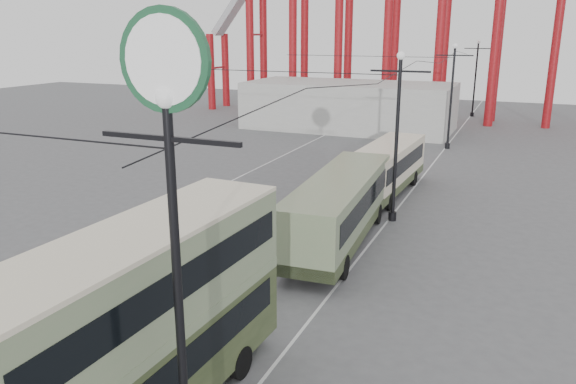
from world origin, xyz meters
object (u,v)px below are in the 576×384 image
at_px(lamp_post_near, 170,161).
at_px(pedestrian, 267,244).
at_px(double_decker_bus, 142,320).
at_px(single_decker_green, 340,206).
at_px(single_decker_cream, 386,167).

height_order(lamp_post_near, pedestrian, lamp_post_near).
height_order(double_decker_bus, single_decker_green, double_decker_bus).
xyz_separation_m(single_decker_cream, pedestrian, (-2.30, -13.43, -0.89)).
height_order(lamp_post_near, double_decker_bus, lamp_post_near).
relative_size(single_decker_green, pedestrian, 6.66).
relative_size(double_decker_bus, single_decker_cream, 1.00).
bearing_deg(pedestrian, single_decker_cream, -115.90).
distance_m(lamp_post_near, pedestrian, 15.03).
bearing_deg(single_decker_green, single_decker_cream, 86.29).
relative_size(lamp_post_near, single_decker_green, 0.88).
bearing_deg(lamp_post_near, double_decker_bus, 146.78).
xyz_separation_m(lamp_post_near, pedestrian, (-3.97, 12.73, -6.94)).
distance_m(lamp_post_near, single_decker_green, 17.53).
bearing_deg(double_decker_bus, single_decker_green, 90.29).
bearing_deg(single_decker_cream, lamp_post_near, -83.82).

